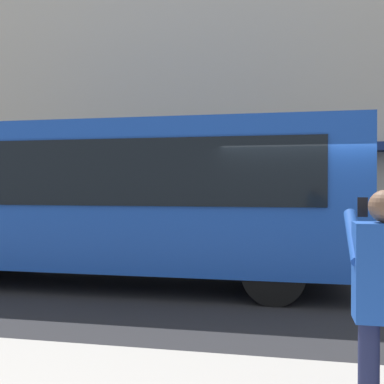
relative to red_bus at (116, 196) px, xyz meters
name	(u,v)px	position (x,y,z in m)	size (l,w,h in m)	color
ground_plane	(301,295)	(-3.46, 0.30, -1.68)	(60.00, 60.00, 0.00)	#232326
building_facade_far	(296,54)	(-3.47, -6.50, 4.30)	(28.00, 1.55, 12.00)	beige
red_bus	(116,196)	(0.00, 0.00, 0.00)	(9.05, 2.54, 3.08)	#1947AD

